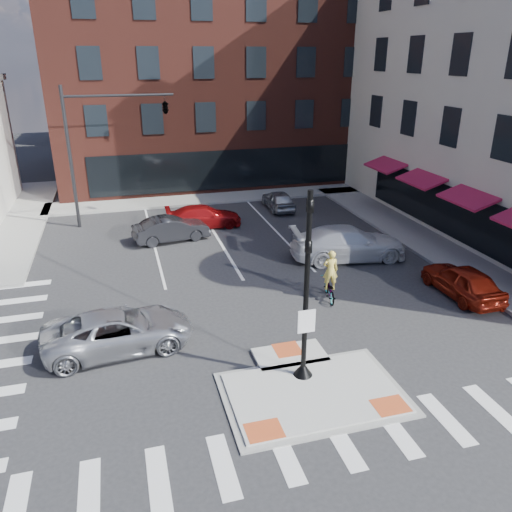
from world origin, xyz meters
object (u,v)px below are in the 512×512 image
object	(u,v)px
red_sedan	(462,281)
bg_car_dark	(171,229)
white_pickup	(348,243)
silver_suv	(119,331)
bg_car_silver	(278,200)
bg_car_red	(204,216)
cyclist	(330,283)

from	to	relation	value
red_sedan	bg_car_dark	size ratio (longest dim) A/B	0.99
white_pickup	bg_car_dark	size ratio (longest dim) A/B	1.39
white_pickup	bg_car_dark	distance (m)	9.57
silver_suv	bg_car_dark	xyz separation A→B (m)	(3.01, 10.40, -0.03)
bg_car_dark	bg_car_silver	distance (m)	8.58
silver_suv	red_sedan	bearing A→B (deg)	-93.71
silver_suv	bg_car_red	world-z (taller)	silver_suv
bg_car_dark	bg_car_red	bearing A→B (deg)	-57.50
silver_suv	white_pickup	world-z (taller)	white_pickup
red_sedan	bg_car_red	bearing A→B (deg)	-54.31
cyclist	bg_car_dark	bearing A→B (deg)	-46.48
silver_suv	white_pickup	xyz separation A→B (m)	(11.18, 5.42, 0.12)
silver_suv	bg_car_silver	world-z (taller)	silver_suv
red_sedan	cyclist	xyz separation A→B (m)	(-5.50, 1.23, 0.04)
bg_car_dark	bg_car_silver	world-z (taller)	bg_car_dark
bg_car_dark	bg_car_silver	bearing A→B (deg)	-70.04
white_pickup	bg_car_dark	bearing A→B (deg)	65.63
silver_suv	cyclist	bearing A→B (deg)	-84.65
bg_car_silver	bg_car_dark	bearing A→B (deg)	29.85
bg_car_red	cyclist	size ratio (longest dim) A/B	2.04
bg_car_dark	cyclist	distance (m)	10.41
white_pickup	bg_car_dark	xyz separation A→B (m)	(-8.17, 4.98, -0.15)
red_sedan	bg_car_dark	distance (m)	14.91
red_sedan	bg_car_red	world-z (taller)	red_sedan
red_sedan	bg_car_silver	world-z (taller)	red_sedan
bg_car_dark	bg_car_red	world-z (taller)	bg_car_dark
white_pickup	bg_car_silver	bearing A→B (deg)	11.19
white_pickup	cyclist	distance (m)	4.70
silver_suv	cyclist	size ratio (longest dim) A/B	2.34
red_sedan	white_pickup	distance (m)	5.82
silver_suv	cyclist	xyz separation A→B (m)	(8.51, 1.57, 0.02)
silver_suv	bg_car_dark	bearing A→B (deg)	-21.20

